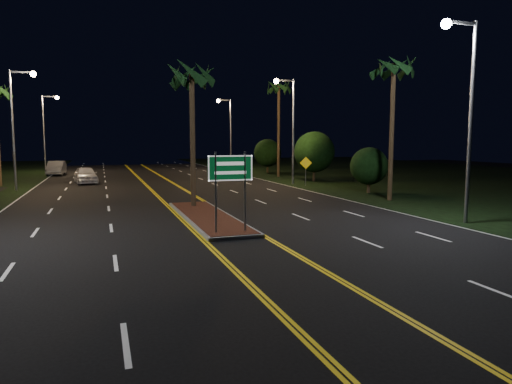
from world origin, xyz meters
name	(u,v)px	position (x,y,z in m)	size (l,w,h in m)	color
ground	(253,251)	(0.00, 0.00, 0.00)	(120.00, 120.00, 0.00)	black
grass_right	(445,176)	(30.00, 25.00, 0.00)	(40.00, 110.00, 0.01)	black
median_island	(207,217)	(0.00, 7.00, 0.08)	(2.25, 10.25, 0.17)	gray
highway_sign	(230,176)	(0.00, 2.80, 2.40)	(1.80, 0.08, 3.20)	gray
streetlight_left_mid	(18,115)	(-10.61, 24.00, 5.66)	(1.91, 0.44, 9.00)	gray
streetlight_left_far	(47,124)	(-10.61, 44.00, 5.66)	(1.91, 0.44, 9.00)	gray
streetlight_right_near	(465,98)	(10.61, 2.00, 5.66)	(1.91, 0.44, 9.00)	gray
streetlight_right_mid	(289,119)	(10.61, 22.00, 5.66)	(1.91, 0.44, 9.00)	gray
streetlight_right_far	(228,126)	(10.61, 42.00, 5.66)	(1.91, 0.44, 9.00)	gray
palm_median	(192,76)	(0.00, 10.50, 7.28)	(2.40, 2.40, 8.30)	#382819
palm_right_near	(394,68)	(12.50, 10.00, 8.21)	(2.40, 2.40, 9.30)	#382819
palm_right_far	(279,88)	(12.80, 30.00, 9.14)	(2.40, 2.40, 10.30)	#382819
shrub_near	(369,166)	(13.50, 14.00, 1.95)	(2.70, 2.70, 3.30)	#382819
shrub_mid	(314,152)	(14.00, 24.00, 2.73)	(3.78, 3.78, 4.62)	#382819
shrub_far	(268,153)	(13.80, 36.00, 2.34)	(3.24, 3.24, 3.96)	#382819
car_near	(86,174)	(-6.15, 28.56, 0.87)	(2.24, 5.22, 1.74)	white
car_far	(56,167)	(-9.50, 40.02, 0.90)	(2.30, 5.38, 1.79)	#B7BAC1
warning_sign	(306,167)	(11.41, 20.26, 1.58)	(0.97, 0.37, 2.43)	gray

